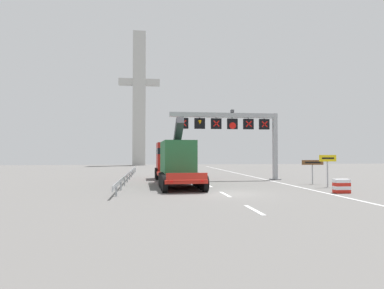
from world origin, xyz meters
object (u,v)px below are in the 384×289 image
Objects in this scene: bridge_pylon_distant at (139,97)px; tourist_info_sign_brown at (313,165)px; exit_sign_yellow at (328,163)px; crash_barrier_striped at (342,186)px; overhead_lane_gantry at (236,126)px; heavy_haul_truck_red at (174,160)px.

tourist_info_sign_brown is at bearing -71.26° from bridge_pylon_distant.
exit_sign_yellow reaches higher than crash_barrier_striped.
crash_barrier_striped is (-1.14, -3.56, -1.39)m from exit_sign_yellow.
overhead_lane_gantry is 9.61m from exit_sign_yellow.
bridge_pylon_distant is at bearing 95.85° from heavy_haul_truck_red.
bridge_pylon_distant is at bearing 108.74° from tourist_info_sign_brown.
heavy_haul_truck_red is at bearing 164.79° from tourist_info_sign_brown.
exit_sign_yellow is 2.41× the size of crash_barrier_striped.
bridge_pylon_distant is (-14.66, 52.77, 14.78)m from crash_barrier_striped.
overhead_lane_gantry is at bearing 110.16° from crash_barrier_striped.
overhead_lane_gantry is 7.22m from heavy_haul_truck_red.
heavy_haul_truck_red reaches higher than exit_sign_yellow.
bridge_pylon_distant is at bearing 104.28° from overhead_lane_gantry.
crash_barrier_striped is at bearing -41.78° from heavy_haul_truck_red.
heavy_haul_truck_red is 0.48× the size of bridge_pylon_distant.
overhead_lane_gantry is 8.06m from tourist_info_sign_brown.
heavy_haul_truck_red is 45.86m from bridge_pylon_distant.
exit_sign_yellow is at bearing -72.21° from bridge_pylon_distant.
exit_sign_yellow is 1.22× the size of tourist_info_sign_brown.
bridge_pylon_distant reaches higher than exit_sign_yellow.
crash_barrier_striped is at bearing -74.48° from bridge_pylon_distant.
tourist_info_sign_brown is (11.39, -3.10, -0.42)m from heavy_haul_truck_red.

